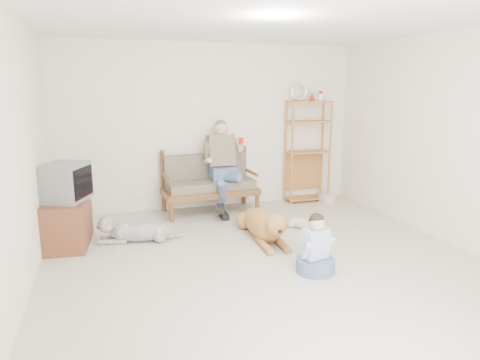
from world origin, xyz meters
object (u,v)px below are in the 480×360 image
object	(u,v)px
etagere	(307,151)
golden_retriever	(264,225)
loveseat	(209,182)
tv_stand	(67,222)

from	to	relation	value
etagere	golden_retriever	bearing A→B (deg)	-131.22
etagere	golden_retriever	distance (m)	2.28
loveseat	tv_stand	xyz separation A→B (m)	(-2.10, -0.95, -0.19)
tv_stand	golden_retriever	distance (m)	2.55
golden_retriever	etagere	bearing A→B (deg)	51.22
golden_retriever	loveseat	bearing A→B (deg)	106.80
loveseat	golden_retriever	distance (m)	1.58
loveseat	golden_retriever	world-z (taller)	loveseat
etagere	tv_stand	world-z (taller)	etagere
tv_stand	golden_retriever	size ratio (longest dim) A/B	0.60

